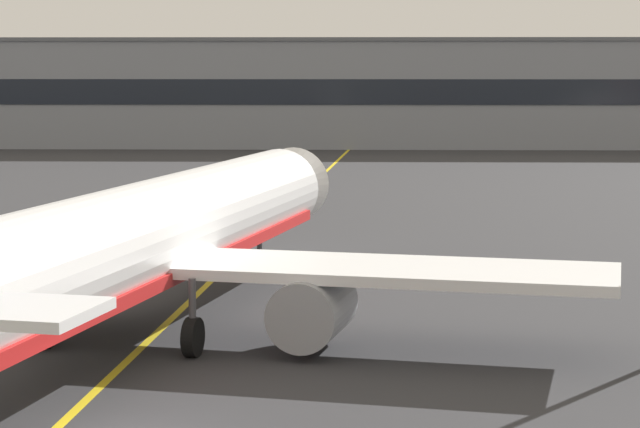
# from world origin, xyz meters

# --- Properties ---
(taxiway_centreline) EXTENTS (12.48, 179.61, 0.01)m
(taxiway_centreline) POSITION_xyz_m (0.00, 30.00, 0.00)
(taxiway_centreline) COLOR yellow
(taxiway_centreline) RESTS_ON ground
(airliner_foreground) EXTENTS (32.29, 41.16, 11.65)m
(airliner_foreground) POSITION_xyz_m (-1.59, 11.30, 3.37)
(airliner_foreground) COLOR white
(airliner_foreground) RESTS_ON ground
(terminal_building) EXTENTS (163.21, 12.40, 12.36)m
(terminal_building) POSITION_xyz_m (10.20, 113.72, 6.19)
(terminal_building) COLOR gray
(terminal_building) RESTS_ON ground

